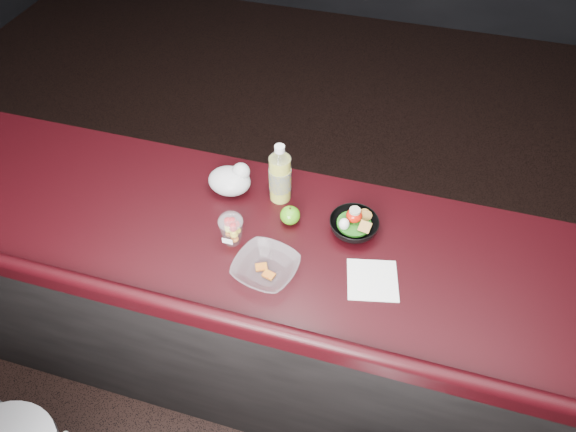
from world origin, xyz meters
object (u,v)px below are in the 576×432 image
object	(u,v)px
lemonade_bottle	(280,177)
takeout_bowl	(266,268)
fruit_cup	(231,228)
green_apple	(290,215)
snack_bowl	(353,225)

from	to	relation	value
lemonade_bottle	takeout_bowl	xyz separation A→B (m)	(0.05, -0.34, -0.08)
lemonade_bottle	fruit_cup	size ratio (longest dim) A/B	2.03
green_apple	snack_bowl	xyz separation A→B (m)	(0.22, 0.02, -0.00)
fruit_cup	takeout_bowl	world-z (taller)	fruit_cup
lemonade_bottle	fruit_cup	world-z (taller)	lemonade_bottle
fruit_cup	snack_bowl	bearing A→B (deg)	21.81
lemonade_bottle	takeout_bowl	size ratio (longest dim) A/B	1.01
green_apple	snack_bowl	world-z (taller)	snack_bowl
lemonade_bottle	snack_bowl	world-z (taller)	lemonade_bottle
fruit_cup	green_apple	distance (m)	0.22
takeout_bowl	fruit_cup	bearing A→B (deg)	146.80
lemonade_bottle	green_apple	size ratio (longest dim) A/B	3.32
fruit_cup	snack_bowl	size ratio (longest dim) A/B	0.55
snack_bowl	takeout_bowl	xyz separation A→B (m)	(-0.24, -0.25, -0.01)
lemonade_bottle	green_apple	bearing A→B (deg)	-57.57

